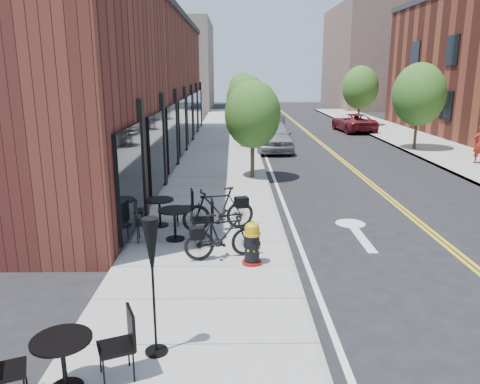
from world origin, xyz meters
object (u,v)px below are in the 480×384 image
object	(u,v)px
bicycle_left	(218,209)
bistro_set_a	(63,357)
fire_hydrant	(252,244)
parked_car_a	(273,136)
pedestrian	(480,144)
bicycle_right	(223,236)
bistro_set_c	(160,208)
parked_car_far	(354,123)
parked_car_b	(275,126)
parked_car_c	(266,122)
bistro_set_b	(175,220)
patio_umbrella	(152,258)

from	to	relation	value
bicycle_left	bistro_set_a	bearing A→B (deg)	-31.74
fire_hydrant	parked_car_a	distance (m)	16.22
bistro_set_a	pedestrian	size ratio (longest dim) A/B	1.04
bicycle_left	bicycle_right	xyz separation A→B (m)	(0.16, -1.92, -0.05)
bistro_set_c	parked_car_far	size ratio (longest dim) A/B	0.39
parked_car_b	bistro_set_c	bearing A→B (deg)	-99.45
parked_car_b	parked_car_c	bearing A→B (deg)	107.00
bistro_set_b	parked_car_b	world-z (taller)	parked_car_b
bistro_set_c	bicycle_left	bearing A→B (deg)	-24.49
parked_car_b	bicycle_left	bearing A→B (deg)	-94.80
bistro_set_c	parked_car_c	world-z (taller)	parked_car_c
bicycle_right	patio_umbrella	world-z (taller)	patio_umbrella
bicycle_left	bicycle_right	bearing A→B (deg)	-11.25
patio_umbrella	parked_car_c	distance (m)	28.21
patio_umbrella	bicycle_left	bearing A→B (deg)	82.29
bistro_set_a	patio_umbrella	size ratio (longest dim) A/B	0.87
bistro_set_b	pedestrian	distance (m)	16.30
fire_hydrant	bistro_set_a	distance (m)	4.94
parked_car_a	pedestrian	world-z (taller)	pedestrian
patio_umbrella	parked_car_c	size ratio (longest dim) A/B	0.44
bistro_set_c	parked_car_c	size ratio (longest dim) A/B	0.39
bistro_set_b	pedestrian	xyz separation A→B (m)	(12.81, 10.07, 0.37)
bistro_set_c	patio_umbrella	bearing A→B (deg)	-92.39
bicycle_left	parked_car_a	distance (m)	14.09
fire_hydrant	bicycle_left	size ratio (longest dim) A/B	0.51
bistro_set_c	parked_car_b	distance (m)	20.41
patio_umbrella	parked_car_a	bearing A→B (deg)	80.34
bistro_set_a	bicycle_left	bearing A→B (deg)	51.77
bicycle_right	bistro_set_b	size ratio (longest dim) A/B	0.91
fire_hydrant	parked_car_far	bearing A→B (deg)	57.66
parked_car_b	parked_car_a	bearing A→B (deg)	-91.76
fire_hydrant	bicycle_left	distance (m)	2.40
fire_hydrant	bistro_set_b	size ratio (longest dim) A/B	0.51
bistro_set_c	parked_car_b	world-z (taller)	parked_car_b
parked_car_far	parked_car_b	bearing A→B (deg)	14.01
bistro_set_b	pedestrian	size ratio (longest dim) A/B	1.10
parked_car_far	bistro_set_a	bearing A→B (deg)	63.68
parked_car_a	parked_car_b	world-z (taller)	parked_car_a
bicycle_right	parked_car_a	distance (m)	15.97
patio_umbrella	parked_car_far	size ratio (longest dim) A/B	0.44
patio_umbrella	parked_car_c	bearing A→B (deg)	82.86
bistro_set_a	parked_car_a	size ratio (longest dim) A/B	0.38
bicycle_left	bicycle_right	distance (m)	1.93
fire_hydrant	pedestrian	world-z (taller)	pedestrian
fire_hydrant	bistro_set_c	size ratio (longest dim) A/B	0.53
bistro_set_c	pedestrian	distance (m)	16.09
bistro_set_c	parked_car_a	world-z (taller)	parked_car_a
patio_umbrella	parked_car_c	world-z (taller)	patio_umbrella
patio_umbrella	parked_car_far	distance (m)	29.65
patio_umbrella	pedestrian	bearing A→B (deg)	50.16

